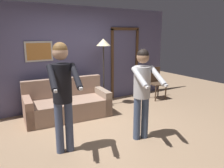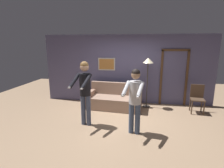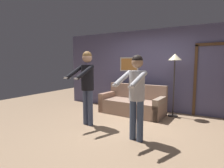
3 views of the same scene
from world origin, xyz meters
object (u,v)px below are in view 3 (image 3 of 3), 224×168
at_px(torchiere_lamp, 175,63).
at_px(person_standing_left, 87,80).
at_px(couch, 132,104).
at_px(person_standing_right, 136,90).

height_order(torchiere_lamp, person_standing_left, person_standing_left).
height_order(couch, person_standing_left, person_standing_left).
relative_size(couch, torchiere_lamp, 1.11).
bearing_deg(torchiere_lamp, person_standing_right, -100.91).
distance_m(couch, person_standing_right, 2.07).
xyz_separation_m(couch, person_standing_left, (-0.61, -1.48, 0.82)).
relative_size(torchiere_lamp, person_standing_left, 0.99).
distance_m(person_standing_left, person_standing_right, 1.40).
relative_size(couch, person_standing_left, 1.10).
relative_size(couch, person_standing_right, 1.19).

